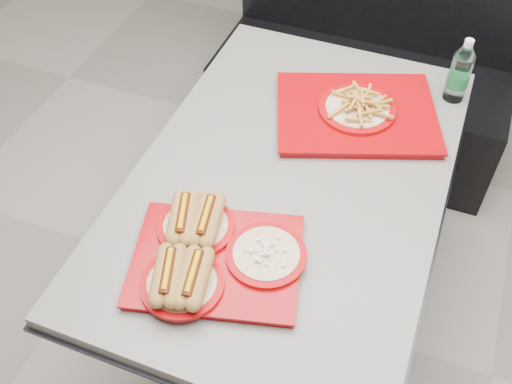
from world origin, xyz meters
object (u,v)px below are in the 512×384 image
at_px(tray_near, 209,254).
at_px(water_bottle, 460,74).
at_px(booth_bench, 365,66).
at_px(diner_table, 289,210).
at_px(tray_far, 357,110).

xyz_separation_m(tray_near, water_bottle, (0.49, 0.92, 0.06)).
bearing_deg(tray_near, booth_bench, 86.33).
height_order(diner_table, booth_bench, booth_bench).
height_order(diner_table, water_bottle, water_bottle).
relative_size(tray_near, water_bottle, 2.23).
height_order(tray_far, water_bottle, water_bottle).
relative_size(booth_bench, water_bottle, 5.92).
bearing_deg(tray_far, tray_near, -106.59).
bearing_deg(water_bottle, booth_bench, 125.59).
height_order(diner_table, tray_near, tray_near).
bearing_deg(tray_far, water_bottle, 37.95).
bearing_deg(tray_far, diner_table, -109.63).
height_order(booth_bench, water_bottle, booth_bench).
bearing_deg(tray_far, booth_bench, 98.48).
distance_m(booth_bench, tray_near, 1.53).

